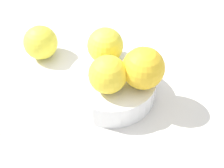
% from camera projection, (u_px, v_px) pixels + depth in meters
% --- Properties ---
extents(ground_plane, '(1.10, 1.10, 0.02)m').
position_uv_depth(ground_plane, '(112.00, 97.00, 0.63)').
color(ground_plane, silver).
extents(fruit_bowl, '(0.17, 0.17, 0.05)m').
position_uv_depth(fruit_bowl, '(112.00, 86.00, 0.61)').
color(fruit_bowl, white).
rests_on(fruit_bowl, ground_plane).
extents(orange_in_bowl_0, '(0.08, 0.08, 0.08)m').
position_uv_depth(orange_in_bowl_0, '(143.00, 68.00, 0.55)').
color(orange_in_bowl_0, yellow).
rests_on(orange_in_bowl_0, fruit_bowl).
extents(orange_in_bowl_1, '(0.07, 0.07, 0.07)m').
position_uv_depth(orange_in_bowl_1, '(105.00, 46.00, 0.60)').
color(orange_in_bowl_1, yellow).
rests_on(orange_in_bowl_1, fruit_bowl).
extents(orange_in_bowl_2, '(0.07, 0.07, 0.07)m').
position_uv_depth(orange_in_bowl_2, '(108.00, 74.00, 0.55)').
color(orange_in_bowl_2, yellow).
rests_on(orange_in_bowl_2, fruit_bowl).
extents(orange_loose_0, '(0.08, 0.08, 0.08)m').
position_uv_depth(orange_loose_0, '(41.00, 42.00, 0.68)').
color(orange_loose_0, yellow).
rests_on(orange_loose_0, ground_plane).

